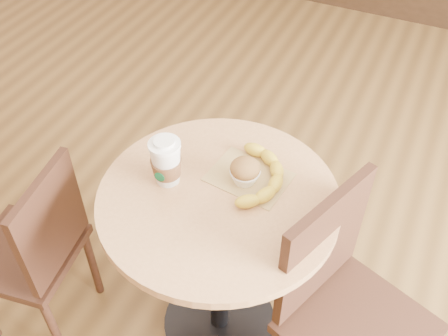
% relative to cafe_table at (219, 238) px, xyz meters
% --- Properties ---
extents(cafe_table, '(0.73, 0.73, 0.75)m').
position_rel_cafe_table_xyz_m(cafe_table, '(0.00, 0.00, 0.00)').
color(cafe_table, black).
rests_on(cafe_table, ground).
extents(chair_left, '(0.40, 0.40, 0.80)m').
position_rel_cafe_table_xyz_m(chair_left, '(-0.59, -0.23, -0.11)').
color(chair_left, '#341C12').
rests_on(chair_left, ground).
extents(chair_right, '(0.50, 0.50, 0.89)m').
position_rel_cafe_table_xyz_m(chair_right, '(0.44, -0.04, -0.06)').
color(chair_right, '#341C12').
rests_on(chair_right, ground).
extents(kraft_bag, '(0.26, 0.21, 0.00)m').
position_rel_cafe_table_xyz_m(kraft_bag, '(0.05, 0.11, 0.21)').
color(kraft_bag, tan).
rests_on(kraft_bag, cafe_table).
extents(coffee_cup, '(0.10, 0.10, 0.16)m').
position_rel_cafe_table_xyz_m(coffee_cup, '(-0.17, -0.01, 0.28)').
color(coffee_cup, silver).
rests_on(coffee_cup, cafe_table).
extents(muffin, '(0.09, 0.09, 0.08)m').
position_rel_cafe_table_xyz_m(muffin, '(0.05, 0.09, 0.25)').
color(muffin, white).
rests_on(muffin, kraft_bag).
extents(banana, '(0.25, 0.33, 0.04)m').
position_rel_cafe_table_xyz_m(banana, '(0.09, 0.10, 0.23)').
color(banana, gold).
rests_on(banana, kraft_bag).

